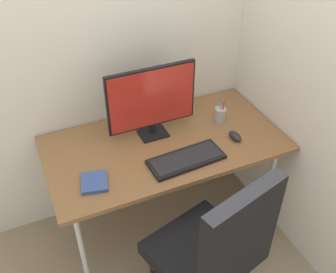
% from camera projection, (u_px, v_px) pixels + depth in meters
% --- Properties ---
extents(ground_plane, '(8.00, 8.00, 0.00)m').
position_uv_depth(ground_plane, '(165.00, 222.00, 2.80)').
color(ground_plane, gray).
extents(wall_back, '(3.10, 0.04, 2.80)m').
position_uv_depth(wall_back, '(136.00, 10.00, 2.23)').
color(wall_back, silver).
rests_on(wall_back, ground_plane).
extents(wall_side_right, '(0.04, 2.43, 2.80)m').
position_uv_depth(wall_side_right, '(316.00, 31.00, 2.00)').
color(wall_side_right, silver).
rests_on(wall_side_right, ground_plane).
extents(desk, '(1.42, 0.74, 0.73)m').
position_uv_depth(desk, '(165.00, 148.00, 2.38)').
color(desk, brown).
rests_on(desk, ground_plane).
extents(office_chair, '(0.65, 0.63, 1.06)m').
position_uv_depth(office_chair, '(216.00, 250.00, 1.94)').
color(office_chair, black).
rests_on(office_chair, ground_plane).
extents(monitor, '(0.54, 0.14, 0.45)m').
position_uv_depth(monitor, '(152.00, 100.00, 2.27)').
color(monitor, black).
rests_on(monitor, desk).
extents(keyboard, '(0.44, 0.20, 0.02)m').
position_uv_depth(keyboard, '(186.00, 159.00, 2.21)').
color(keyboard, black).
rests_on(keyboard, desk).
extents(mouse, '(0.06, 0.11, 0.04)m').
position_uv_depth(mouse, '(235.00, 136.00, 2.36)').
color(mouse, black).
rests_on(mouse, desk).
extents(pen_holder, '(0.07, 0.07, 0.17)m').
position_uv_depth(pen_holder, '(220.00, 115.00, 2.49)').
color(pen_holder, '#9EA0A5').
rests_on(pen_holder, desk).
extents(notebook, '(0.17, 0.18, 0.02)m').
position_uv_depth(notebook, '(94.00, 182.00, 2.07)').
color(notebook, '#334C8C').
rests_on(notebook, desk).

